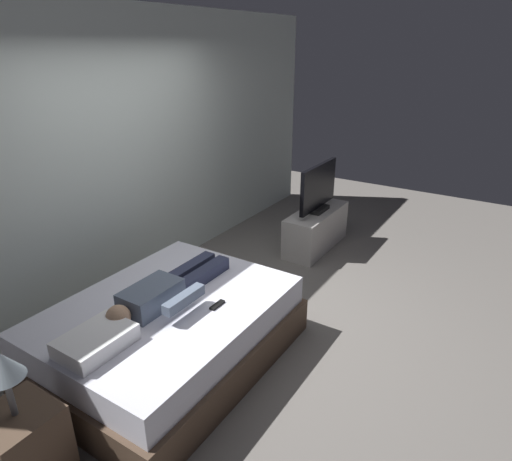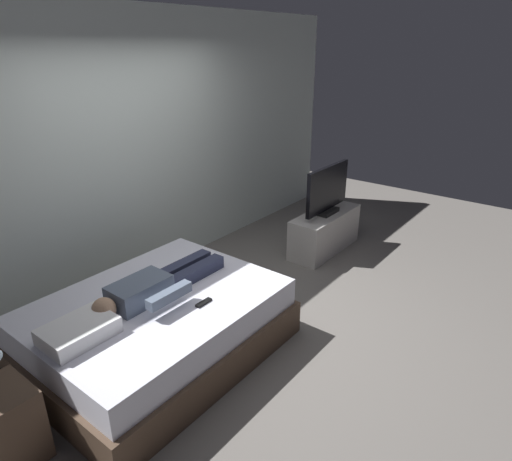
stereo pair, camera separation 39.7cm
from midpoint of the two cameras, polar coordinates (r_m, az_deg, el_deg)
name	(u,v)px [view 2 (the right image)]	position (r m, az deg, el deg)	size (l,w,h in m)	color
ground_plane	(247,325)	(4.27, 1.51, -12.03)	(10.00, 10.00, 0.00)	slate
back_wall	(154,147)	(4.99, -10.62, 10.45)	(6.40, 0.10, 2.80)	silver
bed	(158,327)	(3.84, -9.43, -12.07)	(1.99, 1.52, 0.54)	brown
pillow	(79,331)	(3.32, -18.47, -12.16)	(0.48, 0.34, 0.12)	white
person	(154,286)	(3.69, -9.86, -7.09)	(1.26, 0.46, 0.18)	slate
remote	(204,303)	(3.57, -3.49, -9.23)	(0.15, 0.04, 0.02)	black
tv_stand	(325,232)	(5.69, 10.73, -0.18)	(1.10, 0.40, 0.50)	#B7B2AD
tv	(327,191)	(5.51, 11.13, 4.95)	(0.88, 0.20, 0.59)	black
nightstand	(1,429)	(3.28, -26.53, -21.78)	(0.40, 0.40, 0.52)	brown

